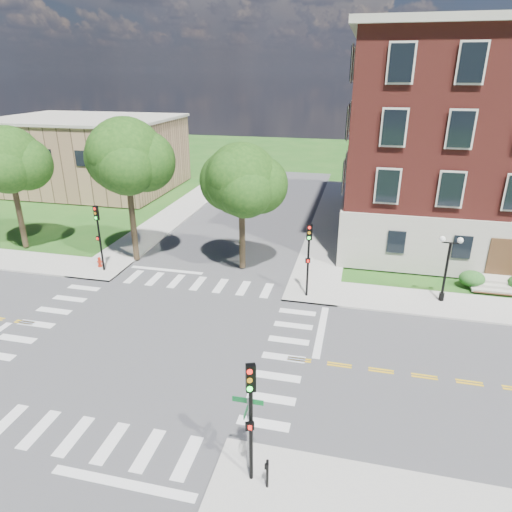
% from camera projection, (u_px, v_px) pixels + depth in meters
% --- Properties ---
extents(ground, '(160.00, 160.00, 0.00)m').
position_uv_depth(ground, '(152.00, 340.00, 24.64)').
color(ground, '#1B4F16').
rests_on(ground, ground).
extents(road_ew, '(90.00, 12.00, 0.01)m').
position_uv_depth(road_ew, '(152.00, 340.00, 24.64)').
color(road_ew, '#3D3D3F').
rests_on(road_ew, ground).
extents(road_ns, '(12.00, 90.00, 0.01)m').
position_uv_depth(road_ns, '(152.00, 340.00, 24.64)').
color(road_ns, '#3D3D3F').
rests_on(road_ns, ground).
extents(sidewalk_ne, '(34.00, 34.00, 0.12)m').
position_uv_depth(sidewalk_ne, '(422.00, 258.00, 35.22)').
color(sidewalk_ne, '#9E9B93').
rests_on(sidewalk_ne, ground).
extents(sidewalk_nw, '(34.00, 34.00, 0.12)m').
position_uv_depth(sidewalk_nw, '(70.00, 229.00, 41.73)').
color(sidewalk_nw, '#9E9B93').
rests_on(sidewalk_nw, ground).
extents(crosswalk_east, '(2.20, 10.20, 0.02)m').
position_uv_depth(crosswalk_east, '(284.00, 358.00, 23.12)').
color(crosswalk_east, silver).
rests_on(crosswalk_east, ground).
extents(stop_bar_east, '(0.40, 5.50, 0.00)m').
position_uv_depth(stop_bar_east, '(321.00, 331.00, 25.48)').
color(stop_bar_east, silver).
rests_on(stop_bar_east, ground).
extents(secondary_building, '(20.40, 15.40, 8.30)m').
position_uv_depth(secondary_building, '(88.00, 153.00, 54.71)').
color(secondary_building, '#88664B').
rests_on(secondary_building, ground).
extents(tree_b, '(5.03, 5.03, 9.64)m').
position_uv_depth(tree_b, '(8.00, 160.00, 34.62)').
color(tree_b, '#332819').
rests_on(tree_b, ground).
extents(tree_c, '(5.40, 5.40, 10.53)m').
position_uv_depth(tree_c, '(126.00, 156.00, 31.91)').
color(tree_c, '#332819').
rests_on(tree_c, ground).
extents(tree_d, '(5.03, 5.03, 9.02)m').
position_uv_depth(tree_d, '(241.00, 180.00, 31.00)').
color(tree_d, '#332819').
rests_on(tree_d, ground).
extents(traffic_signal_se, '(0.38, 0.46, 4.80)m').
position_uv_depth(traffic_signal_se, '(251.00, 409.00, 15.00)').
color(traffic_signal_se, black).
rests_on(traffic_signal_se, ground).
extents(traffic_signal_ne, '(0.38, 0.46, 4.80)m').
position_uv_depth(traffic_signal_ne, '(309.00, 251.00, 28.08)').
color(traffic_signal_ne, black).
rests_on(traffic_signal_ne, ground).
extents(traffic_signal_nw, '(0.37, 0.44, 4.80)m').
position_uv_depth(traffic_signal_nw, '(98.00, 230.00, 31.79)').
color(traffic_signal_nw, black).
rests_on(traffic_signal_nw, ground).
extents(twin_lamp_west, '(1.36, 0.36, 4.23)m').
position_uv_depth(twin_lamp_west, '(447.00, 265.00, 27.73)').
color(twin_lamp_west, black).
rests_on(twin_lamp_west, ground).
extents(street_sign_pole, '(1.10, 1.10, 3.10)m').
position_uv_depth(street_sign_pole, '(248.00, 420.00, 15.78)').
color(street_sign_pole, gray).
rests_on(street_sign_pole, ground).
extents(push_button_post, '(0.14, 0.21, 1.20)m').
position_uv_depth(push_button_post, '(267.00, 472.00, 15.55)').
color(push_button_post, black).
rests_on(push_button_post, ground).
extents(fire_hydrant, '(0.35, 0.35, 0.75)m').
position_uv_depth(fire_hydrant, '(100.00, 262.00, 33.41)').
color(fire_hydrant, '#AD1F0D').
rests_on(fire_hydrant, ground).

